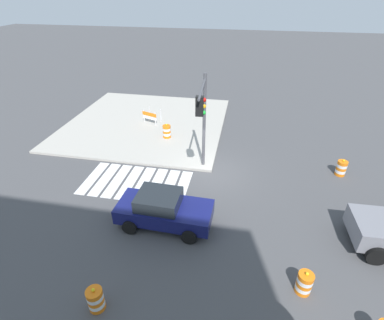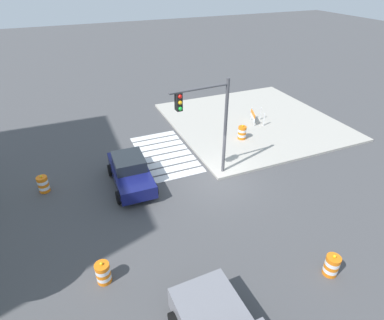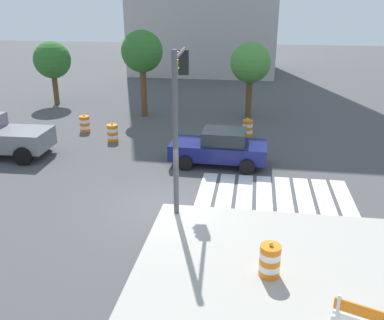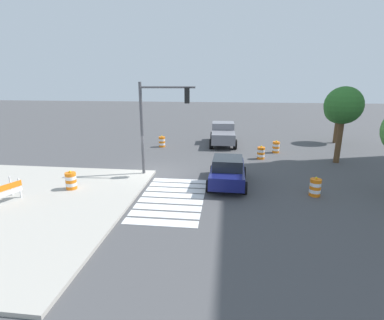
# 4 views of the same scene
# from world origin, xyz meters

# --- Properties ---
(ground_plane) EXTENTS (120.00, 120.00, 0.00)m
(ground_plane) POSITION_xyz_m (0.00, 0.00, 0.00)
(ground_plane) COLOR #474749
(sidewalk_corner) EXTENTS (12.00, 12.00, 0.15)m
(sidewalk_corner) POSITION_xyz_m (6.00, -6.00, 0.07)
(sidewalk_corner) COLOR #ADA89E
(sidewalk_corner) RESTS_ON ground
(crosswalk_stripes) EXTENTS (5.85, 3.20, 0.02)m
(crosswalk_stripes) POSITION_xyz_m (4.00, 1.80, 0.01)
(crosswalk_stripes) COLOR silver
(crosswalk_stripes) RESTS_ON ground
(sports_car) EXTENTS (4.35, 2.23, 1.63)m
(sports_car) POSITION_xyz_m (1.63, 4.56, 0.81)
(sports_car) COLOR navy
(sports_car) RESTS_ON ground
(pickup_truck) EXTENTS (5.20, 2.46, 1.92)m
(pickup_truck) POSITION_xyz_m (-9.23, 4.13, 0.97)
(pickup_truck) COLOR slate
(pickup_truck) RESTS_ON ground
(traffic_barrel_near_corner) EXTENTS (0.56, 0.56, 1.02)m
(traffic_barrel_near_corner) POSITION_xyz_m (-7.35, -1.20, 0.45)
(traffic_barrel_near_corner) COLOR orange
(traffic_barrel_near_corner) RESTS_ON ground
(traffic_barrel_crosswalk_end) EXTENTS (0.56, 0.56, 1.02)m
(traffic_barrel_crosswalk_end) POSITION_xyz_m (-4.25, 7.06, 0.45)
(traffic_barrel_crosswalk_end) COLOR orange
(traffic_barrel_crosswalk_end) RESTS_ON ground
(traffic_barrel_median_near) EXTENTS (0.56, 0.56, 1.02)m
(traffic_barrel_median_near) POSITION_xyz_m (2.77, 9.04, 0.45)
(traffic_barrel_median_near) COLOR orange
(traffic_barrel_median_near) RESTS_ON ground
(traffic_barrel_median_far) EXTENTS (0.56, 0.56, 1.02)m
(traffic_barrel_median_far) POSITION_xyz_m (-6.38, 8.48, 0.45)
(traffic_barrel_median_far) COLOR orange
(traffic_barrel_median_far) RESTS_ON ground
(traffic_barrel_on_sidewalk) EXTENTS (0.56, 0.56, 1.02)m
(traffic_barrel_on_sidewalk) POSITION_xyz_m (3.69, -3.68, 0.60)
(traffic_barrel_on_sidewalk) COLOR orange
(traffic_barrel_on_sidewalk) RESTS_ON sidewalk_corner
(construction_barricade) EXTENTS (1.43, 1.15, 1.00)m
(construction_barricade) POSITION_xyz_m (5.56, -5.89, 0.72)
(construction_barricade) COLOR silver
(construction_barricade) RESTS_ON sidewalk_corner
(traffic_light_pole) EXTENTS (0.56, 3.29, 5.50)m
(traffic_light_pole) POSITION_xyz_m (0.51, 0.53, 3.91)
(traffic_light_pole) COLOR #4C4C51
(traffic_light_pole) RESTS_ON sidewalk_corner
(street_tree_streetside_mid) EXTENTS (2.55, 2.55, 4.40)m
(street_tree_streetside_mid) POSITION_xyz_m (-10.96, 14.62, 3.09)
(street_tree_streetside_mid) COLOR brown
(street_tree_streetside_mid) RESTS_ON ground
(street_tree_streetside_far) EXTENTS (2.55, 2.55, 5.35)m
(street_tree_streetside_far) POSITION_xyz_m (-3.91, 12.36, 4.00)
(street_tree_streetside_far) COLOR brown
(street_tree_streetside_far) RESTS_ON ground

